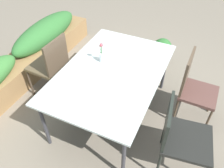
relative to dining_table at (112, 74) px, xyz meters
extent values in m
plane|color=#756B5B|center=(-0.01, 0.03, -0.70)|extent=(12.00, 12.00, 0.00)
cube|color=silver|center=(0.00, 0.00, 0.03)|extent=(1.72, 1.15, 0.03)
cube|color=#333338|center=(0.00, 0.00, 0.00)|extent=(1.69, 1.12, 0.02)
cylinder|color=#333338|center=(-0.78, -0.49, -0.34)|extent=(0.04, 0.04, 0.72)
cylinder|color=#333338|center=(0.78, -0.49, -0.34)|extent=(0.04, 0.04, 0.72)
cylinder|color=#333338|center=(-0.78, 0.49, -0.34)|extent=(0.04, 0.04, 0.72)
cylinder|color=#333338|center=(0.78, 0.49, -0.34)|extent=(0.04, 0.04, 0.72)
cube|color=brown|center=(0.39, -1.02, -0.25)|extent=(0.45, 0.45, 0.04)
cube|color=#4C3D2D|center=(0.39, -0.82, 0.01)|extent=(0.42, 0.04, 0.51)
cylinder|color=#4C3D2D|center=(0.59, -1.23, -0.48)|extent=(0.03, 0.03, 0.44)
cylinder|color=#4C3D2D|center=(0.18, -1.22, -0.48)|extent=(0.03, 0.03, 0.44)
cylinder|color=#4C3D2D|center=(0.59, -0.83, -0.48)|extent=(0.03, 0.03, 0.44)
cylinder|color=#4C3D2D|center=(0.19, -0.82, -0.48)|extent=(0.03, 0.03, 0.44)
cube|color=black|center=(-0.39, -1.02, -0.22)|extent=(0.56, 0.56, 0.04)
cube|color=black|center=(-0.42, -0.79, -0.01)|extent=(0.47, 0.09, 0.41)
cylinder|color=black|center=(-0.13, -1.22, -0.47)|extent=(0.03, 0.03, 0.47)
cylinder|color=black|center=(-0.19, -0.77, -0.47)|extent=(0.03, 0.03, 0.47)
cylinder|color=black|center=(-0.64, -0.83, -0.47)|extent=(0.03, 0.03, 0.47)
cube|color=brown|center=(0.02, 1.02, -0.22)|extent=(0.47, 0.47, 0.04)
cube|color=#4C3D2D|center=(0.01, 0.81, 0.02)|extent=(0.43, 0.05, 0.46)
cylinder|color=#4C3D2D|center=(-0.18, 1.24, -0.47)|extent=(0.03, 0.03, 0.47)
cylinder|color=#4C3D2D|center=(0.23, 1.22, -0.47)|extent=(0.03, 0.03, 0.47)
cylinder|color=#4C3D2D|center=(-0.20, 0.83, -0.47)|extent=(0.03, 0.03, 0.47)
cylinder|color=#4C3D2D|center=(0.22, 0.81, -0.47)|extent=(0.03, 0.03, 0.47)
cylinder|color=silver|center=(0.13, 0.19, 0.10)|extent=(0.07, 0.07, 0.12)
cylinder|color=#2D662D|center=(0.14, 0.21, 0.19)|extent=(0.01, 0.01, 0.14)
sphere|color=pink|center=(0.14, 0.21, 0.26)|extent=(0.04, 0.04, 0.04)
cylinder|color=#2D662D|center=(0.12, 0.20, 0.20)|extent=(0.01, 0.01, 0.16)
sphere|color=#DB4C56|center=(0.12, 0.20, 0.29)|extent=(0.03, 0.03, 0.03)
cylinder|color=#2D662D|center=(0.13, 0.20, 0.21)|extent=(0.01, 0.01, 0.17)
sphere|color=#EFCC4C|center=(0.13, 0.20, 0.29)|extent=(0.03, 0.03, 0.03)
cylinder|color=#2D662D|center=(0.13, 0.21, 0.19)|extent=(0.01, 0.01, 0.14)
sphere|color=white|center=(0.13, 0.21, 0.26)|extent=(0.04, 0.04, 0.04)
cylinder|color=#2D662D|center=(0.12, 0.19, 0.20)|extent=(0.01, 0.01, 0.17)
sphere|color=#DB4C56|center=(0.12, 0.19, 0.29)|extent=(0.04, 0.04, 0.04)
cube|color=olive|center=(-0.01, 1.62, -0.51)|extent=(3.46, 0.50, 0.37)
ellipsoid|color=#2D662D|center=(0.77, 1.62, -0.21)|extent=(1.56, 0.45, 0.40)
cylinder|color=slate|center=(1.37, -0.30, -0.60)|extent=(0.29, 0.29, 0.21)
sphere|color=#2D662D|center=(1.37, -0.30, -0.36)|extent=(0.32, 0.32, 0.32)
camera|label=1|loc=(-1.90, -0.88, 1.74)|focal=36.13mm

